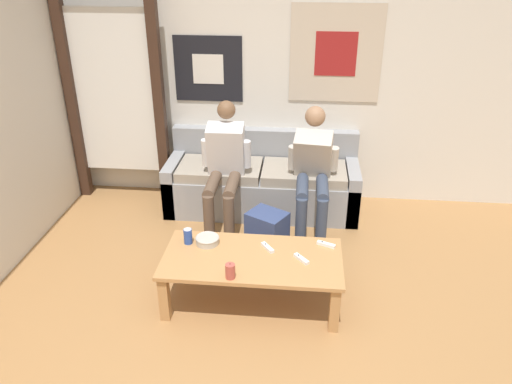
# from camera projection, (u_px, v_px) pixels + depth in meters

# --- Properties ---
(wall_back) EXTENTS (10.00, 0.07, 2.55)m
(wall_back) POSITION_uv_depth(u_px,v_px,m) (272.00, 77.00, 4.95)
(wall_back) COLOR silver
(wall_back) RESTS_ON ground_plane
(door_frame) EXTENTS (1.00, 0.10, 2.15)m
(door_frame) POSITION_uv_depth(u_px,v_px,m) (114.00, 87.00, 4.93)
(door_frame) COLOR #382319
(door_frame) RESTS_ON ground_plane
(couch) EXTENTS (1.91, 0.70, 0.76)m
(couch) POSITION_uv_depth(u_px,v_px,m) (262.00, 183.00, 5.09)
(couch) COLOR gray
(couch) RESTS_ON ground_plane
(coffee_table) EXTENTS (1.32, 0.65, 0.40)m
(coffee_table) POSITION_uv_depth(u_px,v_px,m) (252.00, 264.00, 3.70)
(coffee_table) COLOR #B27F4C
(coffee_table) RESTS_ON ground_plane
(person_seated_adult) EXTENTS (0.47, 0.86, 1.18)m
(person_seated_adult) POSITION_uv_depth(u_px,v_px,m) (224.00, 165.00, 4.61)
(person_seated_adult) COLOR brown
(person_seated_adult) RESTS_ON ground_plane
(person_seated_teen) EXTENTS (0.47, 0.92, 1.13)m
(person_seated_teen) POSITION_uv_depth(u_px,v_px,m) (313.00, 168.00, 4.57)
(person_seated_teen) COLOR #384256
(person_seated_teen) RESTS_ON ground_plane
(backpack) EXTENTS (0.41, 0.39, 0.36)m
(backpack) POSITION_uv_depth(u_px,v_px,m) (266.00, 232.00, 4.42)
(backpack) COLOR navy
(backpack) RESTS_ON ground_plane
(ceramic_bowl) EXTENTS (0.18, 0.18, 0.06)m
(ceramic_bowl) POSITION_uv_depth(u_px,v_px,m) (207.00, 240.00, 3.83)
(ceramic_bowl) COLOR #B7B2A8
(ceramic_bowl) RESTS_ON coffee_table
(pillar_candle) EXTENTS (0.07, 0.07, 0.12)m
(pillar_candle) POSITION_uv_depth(u_px,v_px,m) (230.00, 271.00, 3.43)
(pillar_candle) COLOR #B24C42
(pillar_candle) RESTS_ON coffee_table
(drink_can_blue) EXTENTS (0.07, 0.07, 0.12)m
(drink_can_blue) POSITION_uv_depth(u_px,v_px,m) (188.00, 236.00, 3.82)
(drink_can_blue) COLOR #28479E
(drink_can_blue) RESTS_ON coffee_table
(game_controller_near_left) EXTENTS (0.12, 0.13, 0.03)m
(game_controller_near_left) POSITION_uv_depth(u_px,v_px,m) (301.00, 259.00, 3.63)
(game_controller_near_left) COLOR white
(game_controller_near_left) RESTS_ON coffee_table
(game_controller_near_right) EXTENTS (0.15, 0.09, 0.03)m
(game_controller_near_right) POSITION_uv_depth(u_px,v_px,m) (326.00, 244.00, 3.81)
(game_controller_near_right) COLOR white
(game_controller_near_right) RESTS_ON coffee_table
(game_controller_far_center) EXTENTS (0.11, 0.14, 0.03)m
(game_controller_far_center) POSITION_uv_depth(u_px,v_px,m) (268.00, 247.00, 3.77)
(game_controller_far_center) COLOR white
(game_controller_far_center) RESTS_ON coffee_table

